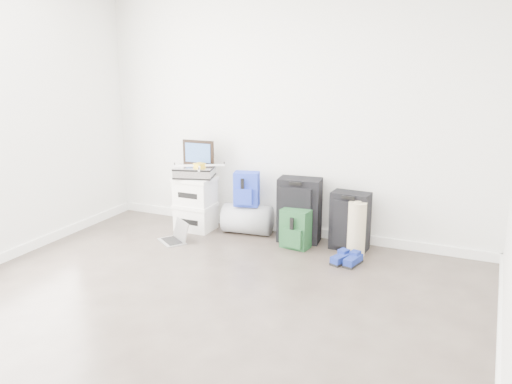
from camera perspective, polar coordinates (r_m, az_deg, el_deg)
The scene contains 14 objects.
ground at distance 4.19m, azimuth -9.32°, elevation -14.45°, with size 5.00×5.00×0.00m, color #382F29.
room_envelope at distance 3.69m, azimuth -10.29°, elevation 9.72°, with size 4.52×5.02×2.71m.
boxes_stack at distance 6.28m, azimuth -6.40°, elevation -1.19°, with size 0.44×0.35×0.62m.
briefcase at distance 6.19m, azimuth -6.50°, elevation 2.11°, with size 0.43×0.31×0.12m, color #B2B2B7.
painting at distance 6.23m, azimuth -6.09°, elevation 4.13°, with size 0.38×0.05×0.29m.
drone at distance 6.11m, azimuth -5.97°, elevation 2.80°, with size 0.51×0.51×0.05m.
duffel_bag at distance 6.15m, azimuth -0.90°, elevation -2.87°, with size 0.33×0.33×0.54m, color gray.
blue_backpack at distance 6.02m, azimuth -1.03°, elevation 0.24°, with size 0.31×0.26×0.38m.
large_suitcase at distance 5.87m, azimuth 4.56°, elevation -1.91°, with size 0.48×0.34×0.70m.
green_backpack at distance 5.71m, azimuth 4.15°, elevation -3.98°, with size 0.32×0.25×0.42m.
carry_on at distance 5.70m, azimuth 9.84°, elevation -3.04°, with size 0.40×0.27×0.61m.
shoes at distance 5.40m, azimuth 9.58°, elevation -7.07°, with size 0.29×0.28×0.09m.
rolled_rug at distance 5.56m, azimuth 10.55°, elevation -3.86°, with size 0.18×0.18×0.56m, color tan.
laptop at distance 5.98m, azimuth -8.46°, elevation -4.67°, with size 0.39×0.37×0.23m.
Camera 1 is at (2.08, -3.02, 2.04)m, focal length 38.00 mm.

